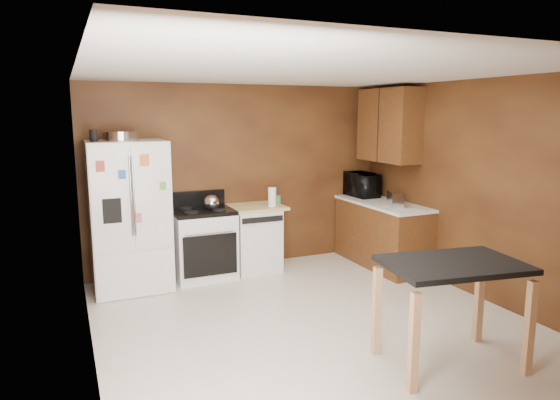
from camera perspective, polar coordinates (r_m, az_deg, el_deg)
floor at (r=5.22m, az=4.09°, el=-14.03°), size 4.50×4.50×0.00m
ceiling at (r=4.79m, az=4.46°, el=14.47°), size 4.50×4.50×0.00m
wall_back at (r=6.90m, az=-4.50°, el=2.66°), size 4.20×0.00×4.20m
wall_front at (r=3.10m, az=24.21°, el=-7.20°), size 4.20×0.00×4.20m
wall_left at (r=4.31m, az=-21.30°, el=-2.39°), size 0.00×4.50×4.50m
wall_right at (r=6.11m, az=21.96°, el=1.03°), size 0.00×4.50×4.50m
roasting_pan at (r=6.16m, az=-17.69°, el=7.00°), size 0.43×0.43×0.11m
pen_cup at (r=6.00m, az=-20.53°, el=6.90°), size 0.09×0.09×0.13m
kettle at (r=6.40m, az=-7.83°, el=-0.27°), size 0.19×0.19×0.19m
paper_towel at (r=6.64m, az=-0.91°, el=0.36°), size 0.12×0.12×0.25m
green_canister at (r=6.90m, az=-0.33°, el=0.11°), size 0.12×0.12×0.10m
toaster at (r=6.73m, az=13.07°, el=0.09°), size 0.25×0.31×0.20m
microwave at (r=7.49m, az=9.28°, el=1.66°), size 0.41×0.59×0.32m
refrigerator at (r=6.24m, az=-16.83°, el=-1.77°), size 0.90×0.80×1.80m
gas_range at (r=6.56m, az=-8.77°, el=-4.83°), size 0.76×0.68×1.10m
dishwasher at (r=6.79m, az=-2.93°, el=-4.29°), size 0.78×0.63×0.89m
right_cabinets at (r=7.11m, az=11.79°, el=-0.10°), size 0.63×1.58×2.45m
island at (r=4.43m, az=19.10°, el=-8.52°), size 1.22×0.91×0.91m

